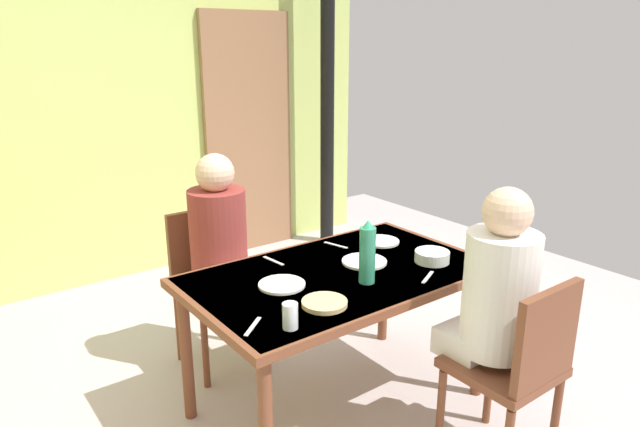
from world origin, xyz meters
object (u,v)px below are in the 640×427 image
person_far_diner (220,236)px  chair_far_diner (211,278)px  dining_table (339,286)px  chair_near_diner (518,364)px  serving_bowl_center (432,256)px  water_bottle_green_near (367,253)px  person_near_diner (497,290)px

person_far_diner → chair_far_diner: bearing=-90.0°
person_far_diner → dining_table: bearing=114.2°
chair_near_diner → person_far_diner: size_ratio=1.13×
dining_table → chair_near_diner: (0.32, -0.78, -0.15)m
dining_table → serving_bowl_center: serving_bowl_center is taller
water_bottle_green_near → serving_bowl_center: water_bottle_green_near is taller
chair_near_diner → serving_bowl_center: size_ratio=5.12×
chair_far_diner → person_far_diner: (-0.00, -0.14, 0.28)m
dining_table → water_bottle_green_near: size_ratio=4.82×
chair_far_diner → person_near_diner: bearing=113.1°
person_near_diner → water_bottle_green_near: 0.56m
dining_table → person_near_diner: bearing=-63.8°
dining_table → serving_bowl_center: size_ratio=8.31×
chair_far_diner → serving_bowl_center: (0.73, -0.95, 0.25)m
water_bottle_green_near → dining_table: bearing=98.2°
person_far_diner → serving_bowl_center: size_ratio=4.53×
chair_near_diner → water_bottle_green_near: (-0.29, 0.61, 0.36)m
dining_table → serving_bowl_center: bearing=-21.4°
dining_table → chair_near_diner: bearing=-67.9°
person_near_diner → person_far_diner: (-0.61, 1.29, 0.00)m
chair_far_diner → water_bottle_green_near: size_ratio=2.97×
serving_bowl_center → person_near_diner: bearing=-105.2°
chair_near_diner → person_far_diner: 1.57m
chair_near_diner → serving_bowl_center: 0.67m
person_near_diner → water_bottle_green_near: person_near_diner is taller
chair_near_diner → water_bottle_green_near: water_bottle_green_near is taller
chair_far_diner → water_bottle_green_near: water_bottle_green_near is taller
water_bottle_green_near → chair_far_diner: bearing=108.3°
chair_far_diner → person_near_diner: (0.61, -1.42, 0.28)m
chair_near_diner → serving_bowl_center: (0.13, 0.61, 0.25)m
dining_table → person_near_diner: size_ratio=1.83×
person_near_diner → water_bottle_green_near: (-0.29, 0.48, 0.08)m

